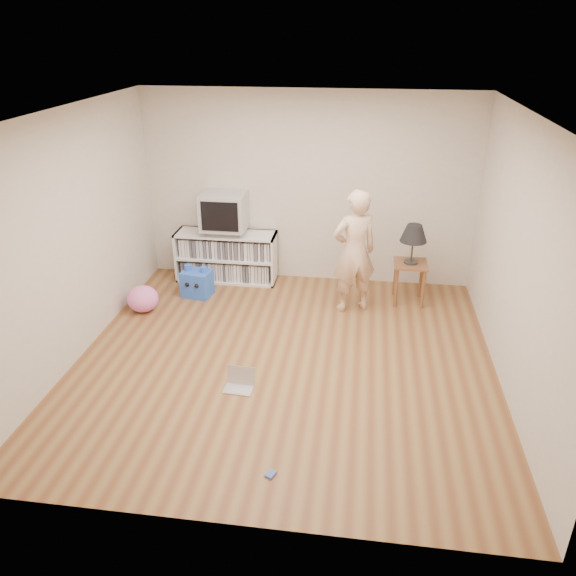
# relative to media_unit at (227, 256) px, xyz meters

# --- Properties ---
(ground) EXTENTS (4.50, 4.50, 0.00)m
(ground) POSITION_rel_media_unit_xyz_m (1.12, -2.04, -0.35)
(ground) COLOR brown
(ground) RESTS_ON ground
(walls) EXTENTS (4.52, 4.52, 2.60)m
(walls) POSITION_rel_media_unit_xyz_m (1.12, -2.04, 0.95)
(walls) COLOR beige
(walls) RESTS_ON ground
(ceiling) EXTENTS (4.50, 4.50, 0.01)m
(ceiling) POSITION_rel_media_unit_xyz_m (1.12, -2.04, 2.25)
(ceiling) COLOR white
(ceiling) RESTS_ON walls
(media_unit) EXTENTS (1.40, 0.45, 0.70)m
(media_unit) POSITION_rel_media_unit_xyz_m (0.00, 0.00, 0.00)
(media_unit) COLOR white
(media_unit) RESTS_ON ground
(dvd_deck) EXTENTS (0.45, 0.35, 0.07)m
(dvd_deck) POSITION_rel_media_unit_xyz_m (0.00, -0.02, 0.39)
(dvd_deck) COLOR gray
(dvd_deck) RESTS_ON media_unit
(crt_tv) EXTENTS (0.60, 0.53, 0.50)m
(crt_tv) POSITION_rel_media_unit_xyz_m (0.00, -0.02, 0.67)
(crt_tv) COLOR #ABABB0
(crt_tv) RESTS_ON dvd_deck
(side_table) EXTENTS (0.42, 0.42, 0.55)m
(side_table) POSITION_rel_media_unit_xyz_m (2.52, -0.39, 0.07)
(side_table) COLOR brown
(side_table) RESTS_ON ground
(table_lamp) EXTENTS (0.34, 0.34, 0.52)m
(table_lamp) POSITION_rel_media_unit_xyz_m (2.52, -0.39, 0.59)
(table_lamp) COLOR #333333
(table_lamp) RESTS_ON side_table
(person) EXTENTS (0.68, 0.57, 1.57)m
(person) POSITION_rel_media_unit_xyz_m (1.80, -0.70, 0.44)
(person) COLOR beige
(person) RESTS_ON ground
(laptop) EXTENTS (0.30, 0.25, 0.20)m
(laptop) POSITION_rel_media_unit_xyz_m (0.74, -2.59, -0.30)
(laptop) COLOR silver
(laptop) RESTS_ON ground
(playing_cards) EXTENTS (0.10, 0.11, 0.02)m
(playing_cards) POSITION_rel_media_unit_xyz_m (1.26, -3.75, -0.34)
(playing_cards) COLOR #4864C1
(playing_cards) RESTS_ON ground
(plush_blue) EXTENTS (0.41, 0.36, 0.43)m
(plush_blue) POSITION_rel_media_unit_xyz_m (-0.28, -0.59, -0.17)
(plush_blue) COLOR blue
(plush_blue) RESTS_ON ground
(plush_pink) EXTENTS (0.42, 0.42, 0.33)m
(plush_pink) POSITION_rel_media_unit_xyz_m (-0.83, -1.12, -0.18)
(plush_pink) COLOR #EA70C5
(plush_pink) RESTS_ON ground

